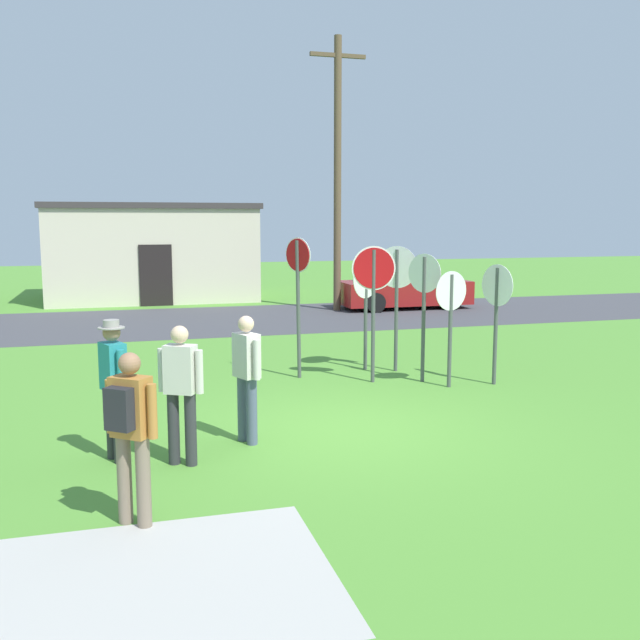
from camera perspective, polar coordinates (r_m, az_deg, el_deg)
ground_plane at (r=10.03m, az=1.85°, el=-8.83°), size 80.00×80.00×0.00m
street_asphalt at (r=21.06m, az=-7.74°, el=0.03°), size 60.00×6.40×0.01m
concrete_path at (r=6.24m, az=-14.57°, el=-20.04°), size 3.20×2.40×0.01m
building_background at (r=27.32m, az=-13.42°, el=5.41°), size 7.49×5.29×3.52m
utility_pole at (r=22.95m, az=1.42°, el=11.96°), size 1.80×0.24×8.60m
parked_car_on_street at (r=23.76m, az=6.63°, el=2.61°), size 4.31×2.03×1.51m
stop_sign_nearest at (r=12.85m, az=14.06°, el=1.33°), size 0.22×0.71×2.15m
stop_sign_leaning_right at (r=12.82m, az=8.40°, el=1.97°), size 0.36×0.61×2.33m
stop_sign_tallest at (r=12.64m, az=4.34°, el=2.48°), size 0.77×0.17×2.46m
stop_sign_center_cluster at (r=12.96m, az=-1.78°, el=2.80°), size 0.34×0.56×2.61m
stop_sign_low_front at (r=13.77m, az=3.71°, el=2.18°), size 0.67×0.44×2.20m
stop_sign_leaning_left at (r=12.48m, az=10.49°, el=0.86°), size 0.66×0.20×2.05m
stop_sign_far_back at (r=13.65m, az=6.21°, el=2.79°), size 0.63×0.52×2.43m
person_with_sunhat at (r=8.57m, az=-11.15°, el=-5.35°), size 0.51×0.37×1.69m
person_on_left at (r=6.98m, az=-15.05°, el=-8.30°), size 0.48×0.47×1.69m
person_holding_notes at (r=8.90m, az=-16.32°, el=-4.80°), size 0.34×0.53×1.74m
person_near_signs at (r=9.29m, az=-5.94°, el=-4.18°), size 0.34×0.53×1.69m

